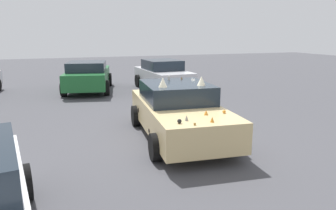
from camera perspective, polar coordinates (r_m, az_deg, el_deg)
name	(u,v)px	position (r m, az deg, el deg)	size (l,w,h in m)	color
ground_plane	(179,137)	(8.44, 1.93, -5.81)	(60.00, 60.00, 0.00)	#47474C
art_car_decorated	(178,111)	(8.29, 1.86, -1.04)	(4.57, 2.37, 1.65)	#D8BC7F
parked_sedan_near_left	(163,75)	(15.42, -0.96, 5.46)	(4.06, 2.09, 1.44)	silver
parked_sedan_row_back_far	(88,76)	(15.52, -14.21, 5.13)	(4.52, 2.71, 1.41)	#1E602D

